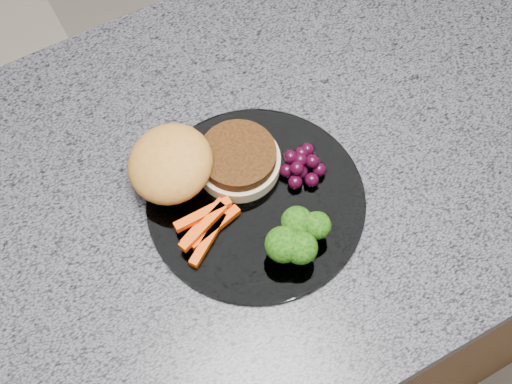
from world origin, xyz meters
TOP-DOWN VIEW (x-y plane):
  - island_cabinet at (0.00, 0.00)m, footprint 1.20×0.60m
  - countertop at (0.00, 0.00)m, footprint 1.20×0.60m
  - plate at (-0.00, -0.04)m, footprint 0.26×0.26m
  - burger at (-0.05, 0.02)m, footprint 0.18×0.13m
  - carrot_sticks at (-0.07, -0.05)m, footprint 0.08×0.06m
  - broccoli at (0.00, -0.12)m, footprint 0.08×0.07m
  - grape_bunch at (0.06, -0.03)m, footprint 0.05×0.06m

SIDE VIEW (x-z plane):
  - island_cabinet at x=0.00m, z-range 0.00..0.86m
  - countertop at x=0.00m, z-range 0.86..0.90m
  - plate at x=0.00m, z-range 0.90..0.91m
  - carrot_sticks at x=-0.07m, z-range 0.91..0.92m
  - grape_bunch at x=0.06m, z-range 0.90..0.93m
  - burger at x=-0.05m, z-range 0.90..0.96m
  - broccoli at x=0.00m, z-range 0.91..0.96m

